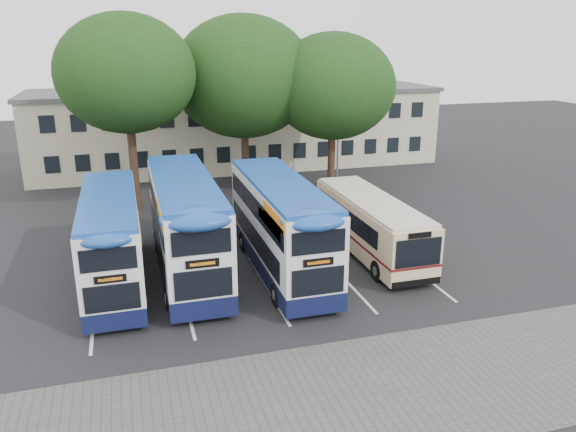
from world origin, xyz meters
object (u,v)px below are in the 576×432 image
Objects in this scene: tree_left at (126,74)px; bus_dd_mid at (186,221)px; tree_right at (333,87)px; bus_single at (370,222)px; lamp_post at (339,110)px; tree_mid at (243,77)px; bus_dd_right at (280,222)px; bus_dd_left at (112,236)px.

tree_left is 1.10× the size of bus_dd_mid.
tree_right is 1.13× the size of bus_single.
bus_dd_mid is at bearing -131.68° from lamp_post.
tree_right reaches higher than bus_dd_mid.
tree_mid is 1.15× the size of bus_dd_right.
lamp_post is 17.85m from bus_dd_right.
bus_dd_left is at bearing 175.10° from bus_dd_right.
tree_left is (-14.63, -3.90, 3.07)m from lamp_post.
bus_dd_left is at bearing -137.22° from lamp_post.
bus_dd_mid is (-11.01, -11.04, -4.66)m from tree_right.
bus_dd_right reaches higher than bus_single.
bus_dd_mid is at bearing 7.11° from bus_dd_left.
lamp_post is at bearing 42.78° from bus_dd_left.
bus_dd_left is 1.01× the size of bus_single.
bus_dd_mid is at bearing -79.84° from tree_left.
bus_dd_mid is 4.20m from bus_dd_right.
bus_single is (-2.12, -11.08, -5.50)m from tree_right.
tree_mid is 1.10× the size of tree_right.
bus_dd_left is (-14.16, -11.44, -4.91)m from tree_right.
bus_dd_left is (-1.29, -10.82, -5.98)m from tree_left.
bus_dd_mid is (-12.76, -14.33, -2.67)m from lamp_post.
bus_dd_mid is 1.04× the size of bus_dd_right.
tree_mid is at bearing 84.08° from bus_dd_right.
tree_left is 1.22× the size of bus_dd_left.
tree_right is at bearing 45.10° from bus_dd_mid.
tree_right is at bearing 38.93° from bus_dd_left.
bus_dd_left is at bearing -96.77° from tree_left.
tree_mid is at bearing 57.30° from bus_dd_left.
tree_left reaches higher than lamp_post.
tree_mid is 15.20m from bus_dd_mid.
lamp_post is at bearing 48.32° from bus_dd_mid.
bus_dd_left is at bearing -122.70° from tree_mid.
tree_right is (5.47, -2.10, -0.57)m from tree_mid.
bus_dd_right is (5.94, -11.44, -5.83)m from tree_left.
bus_single is (-3.87, -14.37, -3.50)m from lamp_post.
tree_right reaches higher than bus_single.
lamp_post is 0.90× the size of bus_dd_right.
bus_dd_right is at bearing -13.98° from bus_dd_mid.
tree_mid reaches higher than bus_dd_mid.
tree_right is 1.00× the size of bus_dd_mid.
bus_dd_right is (-8.69, -15.34, -2.76)m from lamp_post.
lamp_post is at bearing 60.48° from bus_dd_right.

